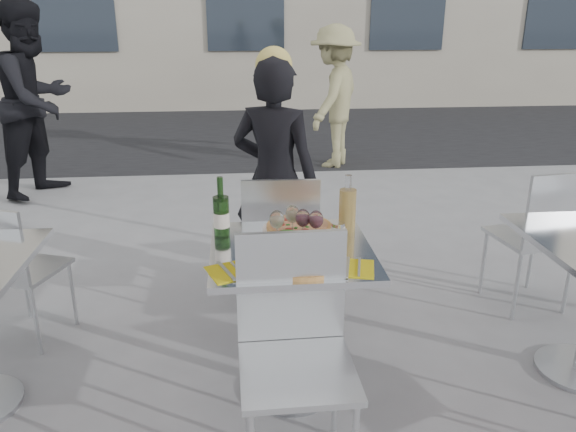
{
  "coord_description": "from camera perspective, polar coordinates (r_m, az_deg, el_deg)",
  "views": [
    {
      "loc": [
        -0.23,
        -2.31,
        1.74
      ],
      "look_at": [
        0.0,
        0.15,
        0.85
      ],
      "focal_mm": 35.0,
      "sensor_mm": 36.0,
      "label": 1
    }
  ],
  "objects": [
    {
      "name": "wineglass_white_a",
      "position": [
        2.54,
        -1.14,
        -0.47
      ],
      "size": [
        0.07,
        0.07,
        0.16
      ],
      "color": "white",
      "rests_on": "main_table"
    },
    {
      "name": "woman_diner",
      "position": [
        3.55,
        -1.36,
        3.78
      ],
      "size": [
        0.65,
        0.55,
        1.52
      ],
      "primitive_type": "imported",
      "rotation": [
        0.0,
        0.0,
        2.74
      ],
      "color": "black",
      "rests_on": "ground"
    },
    {
      "name": "main_table",
      "position": [
        2.61,
        0.31,
        -7.56
      ],
      "size": [
        0.72,
        0.72,
        0.75
      ],
      "color": "#B7BABF",
      "rests_on": "ground"
    },
    {
      "name": "wine_bottle",
      "position": [
        2.62,
        -6.79,
        0.14
      ],
      "size": [
        0.07,
        0.08,
        0.29
      ],
      "color": "#285720",
      "rests_on": "main_table"
    },
    {
      "name": "pedestrian_a",
      "position": [
        6.12,
        -24.19,
        10.66
      ],
      "size": [
        1.02,
        1.12,
        1.88
      ],
      "primitive_type": "imported",
      "rotation": [
        0.0,
        0.0,
        1.17
      ],
      "color": "black",
      "rests_on": "ground"
    },
    {
      "name": "salad_plate",
      "position": [
        2.49,
        -0.03,
        -2.65
      ],
      "size": [
        0.22,
        0.22,
        0.09
      ],
      "color": "white",
      "rests_on": "main_table"
    },
    {
      "name": "chair_far",
      "position": [
        3.17,
        -0.78,
        -2.29
      ],
      "size": [
        0.44,
        0.45,
        0.92
      ],
      "rotation": [
        0.0,
        0.0,
        3.09
      ],
      "color": "silver",
      "rests_on": "ground"
    },
    {
      "name": "pizza_near",
      "position": [
        2.35,
        1.56,
        -4.75
      ],
      "size": [
        0.32,
        0.32,
        0.02
      ],
      "color": "#E0A657",
      "rests_on": "main_table"
    },
    {
      "name": "ground",
      "position": [
        2.9,
        0.29,
        -17.06
      ],
      "size": [
        80.0,
        80.0,
        0.0
      ],
      "primitive_type": "plane",
      "color": "slate"
    },
    {
      "name": "pedestrian_b",
      "position": [
        6.74,
        4.7,
        11.94
      ],
      "size": [
        1.04,
        1.22,
        1.64
      ],
      "primitive_type": "imported",
      "rotation": [
        0.0,
        0.0,
        4.22
      ],
      "color": "#948E5F",
      "rests_on": "ground"
    },
    {
      "name": "chair_near",
      "position": [
        2.22,
        0.66,
        -12.13
      ],
      "size": [
        0.44,
        0.45,
        0.95
      ],
      "rotation": [
        0.0,
        0.0,
        0.02
      ],
      "color": "silver",
      "rests_on": "ground"
    },
    {
      "name": "napkin_left",
      "position": [
        2.31,
        -5.8,
        -5.59
      ],
      "size": [
        0.23,
        0.23,
        0.01
      ],
      "rotation": [
        0.0,
        0.0,
        0.36
      ],
      "color": "yellow",
      "rests_on": "main_table"
    },
    {
      "name": "side_chair_rfar",
      "position": [
        3.65,
        24.39,
        -1.25
      ],
      "size": [
        0.47,
        0.48,
        0.91
      ],
      "rotation": [
        0.0,
        0.0,
        3.29
      ],
      "color": "silver",
      "rests_on": "ground"
    },
    {
      "name": "napkin_right",
      "position": [
        2.34,
        6.52,
        -5.24
      ],
      "size": [
        0.22,
        0.22,
        0.01
      ],
      "rotation": [
        0.0,
        0.0,
        -0.23
      ],
      "color": "yellow",
      "rests_on": "main_table"
    },
    {
      "name": "side_chair_lfar",
      "position": [
        3.34,
        -26.3,
        -4.29
      ],
      "size": [
        0.49,
        0.49,
        0.83
      ],
      "rotation": [
        0.0,
        0.0,
        2.79
      ],
      "color": "silver",
      "rests_on": "ground"
    },
    {
      "name": "wineglass_red_b",
      "position": [
        2.54,
        2.86,
        -0.48
      ],
      "size": [
        0.07,
        0.07,
        0.16
      ],
      "color": "white",
      "rests_on": "main_table"
    },
    {
      "name": "pizza_far",
      "position": [
        2.72,
        1.13,
        -1.17
      ],
      "size": [
        0.36,
        0.36,
        0.03
      ],
      "color": "white",
      "rests_on": "main_table"
    },
    {
      "name": "wineglass_red_a",
      "position": [
        2.56,
        1.52,
        -0.32
      ],
      "size": [
        0.07,
        0.07,
        0.16
      ],
      "color": "white",
      "rests_on": "main_table"
    },
    {
      "name": "wineglass_white_b",
      "position": [
        2.6,
        0.45,
        0.07
      ],
      "size": [
        0.07,
        0.07,
        0.16
      ],
      "color": "white",
      "rests_on": "main_table"
    },
    {
      "name": "carafe",
      "position": [
        2.66,
        6.05,
        0.56
      ],
      "size": [
        0.08,
        0.08,
        0.29
      ],
      "color": "#D9B55C",
      "rests_on": "main_table"
    },
    {
      "name": "street_asphalt",
      "position": [
        8.98,
        -3.79,
        8.64
      ],
      "size": [
        24.0,
        5.0,
        0.0
      ],
      "primitive_type": "cube",
      "color": "black",
      "rests_on": "ground"
    },
    {
      "name": "sugar_shaker",
      "position": [
        2.55,
        5.09,
        -1.84
      ],
      "size": [
        0.06,
        0.06,
        0.11
      ],
      "color": "white",
      "rests_on": "main_table"
    }
  ]
}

